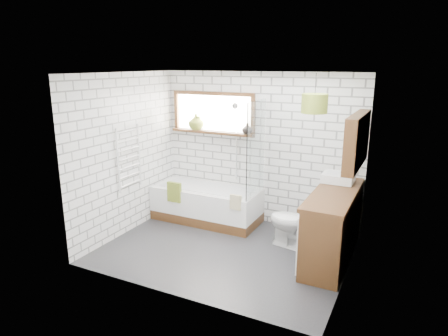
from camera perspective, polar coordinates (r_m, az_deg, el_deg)
The scene contains 22 objects.
floor at distance 5.91m, azimuth 0.10°, elevation -11.69°, with size 3.40×2.60×0.01m, color #252528.
ceiling at distance 5.29m, azimuth 0.11°, elevation 13.44°, with size 3.40×2.60×0.01m, color white.
wall_back at distance 6.63m, azimuth 5.10°, elevation 2.73°, with size 3.40×0.01×2.50m, color white.
wall_front at distance 4.38m, azimuth -7.47°, elevation -3.71°, with size 3.40×0.01×2.50m, color white.
wall_left at distance 6.38m, azimuth -13.77°, elevation 1.88°, with size 0.01×2.60×2.50m, color white.
wall_right at distance 4.98m, azimuth 18.01°, elevation -2.04°, with size 0.01×2.60×2.50m, color white.
window at distance 6.85m, azimuth -1.63°, elevation 7.83°, with size 1.52×0.16×0.68m, color #3B2210.
towel_radiator at distance 6.36m, azimuth -13.43°, elevation 1.41°, with size 0.06×0.52×1.00m, color white.
mirror_cabinet at distance 5.48m, azimuth 18.43°, elevation 3.73°, with size 0.16×1.20×0.70m, color #3B2210.
shower_riser at distance 6.72m, azimuth 1.80°, elevation 3.82°, with size 0.02×0.02×1.30m, color silver.
bathtub at distance 6.86m, azimuth -2.48°, elevation -5.13°, with size 1.81×0.80×0.58m, color white.
shower_screen at distance 6.21m, azimuth 4.58°, elevation 2.71°, with size 0.02×0.72×1.50m, color white.
towel_green at distance 6.64m, azimuth -7.11°, elevation -3.44°, with size 0.24×0.07×0.33m, color olive.
towel_beige at distance 6.13m, azimuth 1.67°, elevation -4.91°, with size 0.18×0.05×0.24m, color tan.
vanity at distance 5.69m, azimuth 15.29°, elevation -7.93°, with size 0.55×1.69×0.97m, color #3B2210.
basin at distance 5.96m, azimuth 15.99°, elevation -1.34°, with size 0.43×0.38×0.13m, color white.
tap at distance 5.92m, azimuth 17.55°, elevation -0.94°, with size 0.03×0.03×0.15m, color silver.
toilet at distance 5.94m, azimuth 9.98°, elevation -7.64°, with size 0.76×0.43×0.77m, color white.
vase_olive at distance 7.00m, azimuth -4.02°, elevation 6.46°, with size 0.27×0.27×0.28m, color olive.
vase_dark at distance 6.58m, azimuth 3.30°, elevation 5.48°, with size 0.17×0.17×0.18m, color black.
bottle at distance 6.98m, azimuth -3.74°, elevation 6.25°, with size 0.07×0.07×0.23m, color olive.
pendant at distance 5.56m, azimuth 12.81°, elevation 8.97°, with size 0.35×0.35×0.26m, color olive.
Camera 1 is at (2.34, -4.74, 2.63)m, focal length 32.00 mm.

